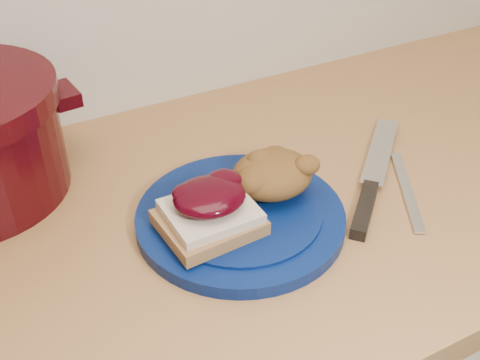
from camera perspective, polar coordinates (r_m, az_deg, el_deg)
name	(u,v)px	position (r m, az deg, el deg)	size (l,w,h in m)	color
plate	(240,218)	(0.74, 0.04, -3.61)	(0.26, 0.26, 0.02)	#051850
sandwich	(209,210)	(0.70, -2.92, -2.87)	(0.12, 0.10, 0.05)	olive
stuffing_mound	(272,174)	(0.75, 3.08, 0.55)	(0.10, 0.09, 0.05)	brown
chef_knife	(369,192)	(0.80, 12.15, -1.11)	(0.22, 0.21, 0.02)	black
butter_knife	(407,190)	(0.83, 15.53, -0.91)	(0.17, 0.01, 0.00)	silver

